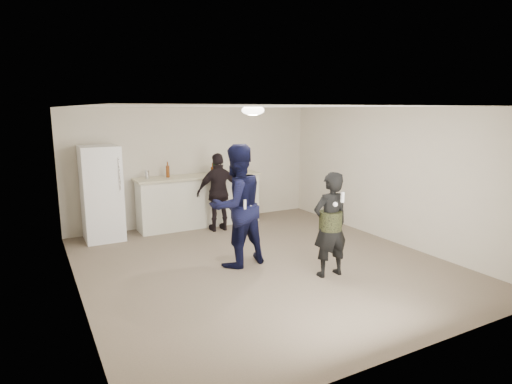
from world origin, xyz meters
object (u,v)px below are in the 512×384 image
counter (200,201)px  woman (330,225)px  shaker (147,175)px  spectator (219,192)px  fridge (102,193)px  man (237,206)px

counter → woman: (0.68, -3.59, 0.26)m
shaker → woman: woman is taller
shaker → spectator: spectator is taller
counter → shaker: 1.26m
fridge → woman: size_ratio=1.14×
shaker → fridge: bearing=-171.1°
counter → woman: 3.66m
counter → spectator: spectator is taller
woman → man: bearing=-43.5°
man → spectator: 2.06m
man → shaker: bearing=-83.8°
woman → spectator: (-0.46, 3.05, 0.01)m
man → woman: size_ratio=1.23×
fridge → spectator: 2.26m
woman → spectator: 3.08m
fridge → spectator: (2.21, -0.47, -0.10)m
shaker → woman: size_ratio=0.11×
counter → shaker: shaker is taller
shaker → woman: bearing=-64.4°
fridge → shaker: 0.96m
counter → spectator: bearing=-68.0°
fridge → man: size_ratio=0.93×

